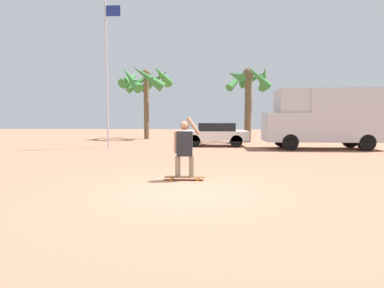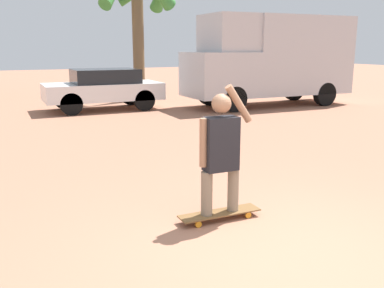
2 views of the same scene
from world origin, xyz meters
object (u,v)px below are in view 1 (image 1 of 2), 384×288
object	(u,v)px
parked_car_white	(216,134)
camper_van	(325,117)
palm_tree_near_van	(249,84)
palm_tree_center_background	(145,80)
flagpole	(108,67)
skateboard	(185,177)
person_skateboarder	(185,145)

from	to	relation	value
parked_car_white	camper_van	bearing A→B (deg)	-13.45
palm_tree_near_van	palm_tree_center_background	distance (m)	8.49
camper_van	flagpole	bearing A→B (deg)	-178.76
parked_car_white	palm_tree_near_van	size ratio (longest dim) A/B	0.74
skateboard	parked_car_white	size ratio (longest dim) A/B	0.27
person_skateboarder	camper_van	size ratio (longest dim) A/B	0.26
camper_van	flagpole	xyz separation A→B (m)	(-11.76, -0.25, 2.70)
camper_van	palm_tree_center_background	world-z (taller)	palm_tree_center_background
camper_van	person_skateboarder	bearing A→B (deg)	-127.81
person_skateboarder	flagpole	size ratio (longest dim) A/B	0.20
skateboard	parked_car_white	xyz separation A→B (m)	(0.93, 10.11, 0.67)
parked_car_white	palm_tree_near_van	world-z (taller)	palm_tree_near_van
person_skateboarder	skateboard	bearing A→B (deg)	0.00
skateboard	palm_tree_near_van	xyz separation A→B (m)	(3.24, 13.31, 3.93)
camper_van	parked_car_white	size ratio (longest dim) A/B	1.59
person_skateboarder	flagpole	distance (m)	10.43
palm_tree_near_van	flagpole	world-z (taller)	flagpole
parked_car_white	flagpole	xyz separation A→B (m)	(-5.92, -1.65, 3.67)
parked_car_white	person_skateboarder	bearing A→B (deg)	-95.24
parked_car_white	palm_tree_center_background	xyz separation A→B (m)	(-5.63, 6.09, 3.95)
parked_car_white	palm_tree_center_background	world-z (taller)	palm_tree_center_background
skateboard	palm_tree_center_background	world-z (taller)	palm_tree_center_background
person_skateboarder	palm_tree_center_background	distance (m)	17.29
person_skateboarder	camper_van	world-z (taller)	camper_van
skateboard	person_skateboarder	size ratio (longest dim) A/B	0.66
parked_car_white	palm_tree_center_background	bearing A→B (deg)	132.74
skateboard	camper_van	xyz separation A→B (m)	(6.76, 8.71, 1.64)
skateboard	camper_van	distance (m)	11.15
parked_car_white	skateboard	bearing A→B (deg)	-95.23
person_skateboarder	palm_tree_near_van	distance (m)	14.04
camper_van	palm_tree_near_van	world-z (taller)	palm_tree_near_van
skateboard	person_skateboarder	distance (m)	0.84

